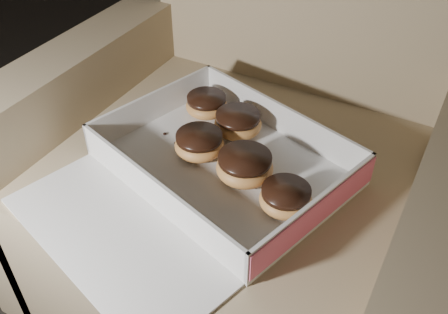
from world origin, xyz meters
TOP-DOWN VIEW (x-y plane):
  - armchair at (0.28, 0.40)m, footprint 0.83×0.70m
  - bakery_box at (0.27, 0.25)m, footprint 0.52×0.57m
  - donut_a at (0.33, 0.28)m, footprint 0.10×0.10m
  - donut_b at (0.42, 0.24)m, footprint 0.08×0.08m
  - donut_c at (0.26, 0.38)m, footprint 0.09×0.09m
  - donut_d at (0.23, 0.29)m, footprint 0.09×0.09m
  - donut_e at (0.18, 0.41)m, footprint 0.08×0.08m
  - crumb_a at (0.14, 0.31)m, footprint 0.01×0.01m
  - crumb_b at (0.36, 0.14)m, footprint 0.01×0.01m
  - crumb_c at (0.18, 0.30)m, footprint 0.01×0.01m
  - crumb_d at (0.43, 0.15)m, footprint 0.01×0.01m
  - crumb_e at (0.33, 0.13)m, footprint 0.01×0.01m

SIDE VIEW (x-z plane):
  - armchair at x=0.28m, z-range -0.16..0.71m
  - crumb_a at x=0.14m, z-range 0.40..0.40m
  - crumb_b at x=0.36m, z-range 0.40..0.40m
  - crumb_c at x=0.18m, z-range 0.40..0.40m
  - crumb_d at x=0.43m, z-range 0.40..0.40m
  - crumb_e at x=0.33m, z-range 0.40..0.40m
  - bakery_box at x=0.27m, z-range 0.37..0.44m
  - donut_e at x=0.18m, z-range 0.40..0.44m
  - donut_b at x=0.42m, z-range 0.40..0.44m
  - donut_d at x=0.23m, z-range 0.40..0.44m
  - donut_c at x=0.26m, z-range 0.40..0.44m
  - donut_a at x=0.33m, z-range 0.40..0.45m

